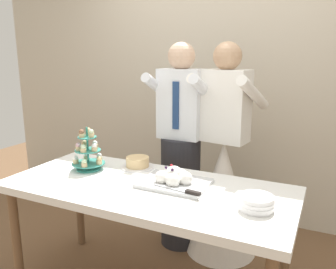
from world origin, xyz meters
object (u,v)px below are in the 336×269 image
object	(u,v)px
dessert_table	(147,196)
round_cake	(138,163)
main_cake_tray	(174,179)
person_groom	(181,158)
cupcake_stand	(88,153)
plate_stack	(257,203)
person_bride	(223,183)

from	to	relation	value
dessert_table	round_cake	size ratio (longest dim) A/B	7.50
main_cake_tray	person_groom	size ratio (longest dim) A/B	0.26
dessert_table	main_cake_tray	size ratio (longest dim) A/B	4.14
cupcake_stand	main_cake_tray	world-z (taller)	cupcake_stand
cupcake_stand	main_cake_tray	size ratio (longest dim) A/B	0.70
plate_stack	round_cake	world-z (taller)	round_cake
main_cake_tray	person_groom	world-z (taller)	person_groom
dessert_table	plate_stack	xyz separation A→B (m)	(0.69, -0.05, 0.11)
dessert_table	plate_stack	distance (m)	0.70
cupcake_stand	round_cake	xyz separation A→B (m)	(0.29, 0.18, -0.08)
dessert_table	main_cake_tray	xyz separation A→B (m)	(0.16, 0.07, 0.11)
round_cake	plate_stack	bearing A→B (deg)	-19.59
main_cake_tray	person_bride	distance (m)	0.71
cupcake_stand	person_groom	size ratio (longest dim) A/B	0.18
dessert_table	cupcake_stand	bearing A→B (deg)	170.08
dessert_table	person_bride	bearing A→B (deg)	69.38
round_cake	person_groom	world-z (taller)	person_groom
cupcake_stand	person_groom	world-z (taller)	person_groom
person_bride	cupcake_stand	bearing A→B (deg)	-140.84
round_cake	person_groom	bearing A→B (deg)	70.36
cupcake_stand	person_groom	distance (m)	0.76
round_cake	person_bride	bearing A→B (deg)	42.84
cupcake_stand	person_groom	bearing A→B (deg)	53.82
dessert_table	person_groom	distance (m)	0.70
dessert_table	person_groom	size ratio (longest dim) A/B	1.08
round_cake	person_groom	distance (m)	0.46
plate_stack	person_groom	xyz separation A→B (m)	(-0.76, 0.75, -0.07)
person_bride	plate_stack	bearing A→B (deg)	-62.39
cupcake_stand	round_cake	bearing A→B (deg)	31.85
person_groom	cupcake_stand	bearing A→B (deg)	-126.18
plate_stack	round_cake	distance (m)	0.96
round_cake	person_bride	xyz separation A→B (m)	(0.50, 0.46, -0.23)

